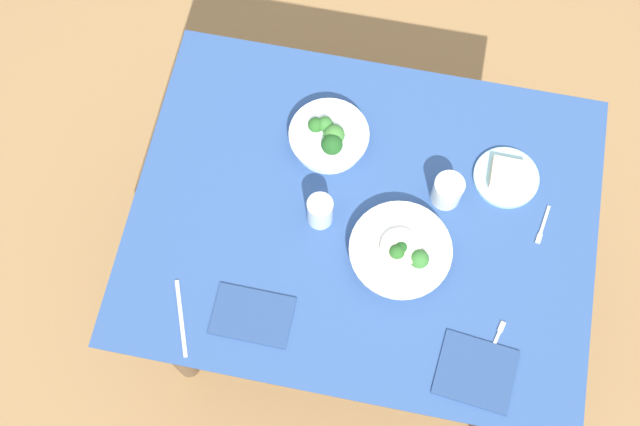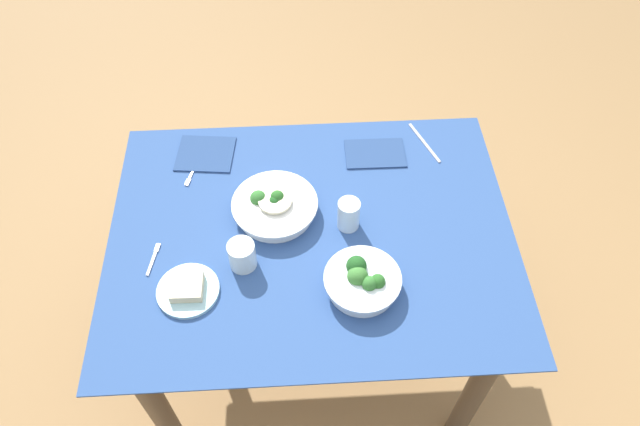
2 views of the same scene
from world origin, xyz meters
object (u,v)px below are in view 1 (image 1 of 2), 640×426
napkin_folded_upper (252,315)px  napkin_folded_lower (476,372)px  table_knife_left (181,318)px  broccoli_bowl_near (401,252)px  water_glass_side (320,211)px  broccoli_bowl_far (329,137)px  water_glass_center (447,191)px  fork_by_far_bowl (543,226)px  fork_by_near_bowl (497,337)px  bread_side_plate (507,176)px

napkin_folded_upper → napkin_folded_lower: same height
table_knife_left → broccoli_bowl_near: bearing=96.6°
napkin_folded_lower → water_glass_side: bearing=144.7°
broccoli_bowl_far → napkin_folded_upper: 0.51m
water_glass_center → napkin_folded_lower: water_glass_center is taller
broccoli_bowl_near → table_knife_left: broccoli_bowl_near is taller
fork_by_far_bowl → broccoli_bowl_far: bearing=-91.8°
fork_by_near_bowl → table_knife_left: bearing=113.1°
bread_side_plate → table_knife_left: bearing=-144.4°
bread_side_plate → broccoli_bowl_near: bearing=-132.3°
broccoli_bowl_near → napkin_folded_lower: 0.34m
water_glass_side → fork_by_far_bowl: 0.58m
water_glass_side → fork_by_far_bowl: water_glass_side is taller
broccoli_bowl_near → fork_by_far_bowl: 0.38m
bread_side_plate → table_knife_left: size_ratio=0.88×
water_glass_side → napkin_folded_lower: bearing=-35.3°
broccoli_bowl_near → napkin_folded_lower: broccoli_bowl_near is taller
bread_side_plate → fork_by_far_bowl: bearing=-47.1°
bread_side_plate → fork_by_near_bowl: size_ratio=1.86×
water_glass_side → napkin_folded_upper: (-0.11, -0.29, -0.05)m
broccoli_bowl_far → fork_by_near_bowl: broccoli_bowl_far is taller
fork_by_far_bowl → napkin_folded_upper: size_ratio=0.56×
broccoli_bowl_near → fork_by_near_bowl: 0.32m
water_glass_side → fork_by_near_bowl: size_ratio=1.08×
broccoli_bowl_near → water_glass_center: 0.20m
water_glass_side → napkin_folded_lower: (0.45, -0.32, -0.05)m
water_glass_center → fork_by_far_bowl: size_ratio=0.80×
napkin_folded_upper → napkin_folded_lower: size_ratio=1.07×
table_knife_left → napkin_folded_lower: size_ratio=1.07×
broccoli_bowl_near → napkin_folded_lower: bearing=-48.4°
broccoli_bowl_near → napkin_folded_upper: bearing=-145.8°
bread_side_plate → water_glass_side: (-0.46, -0.21, 0.04)m
broccoli_bowl_far → fork_by_far_bowl: bearing=-12.3°
napkin_folded_upper → fork_by_near_bowl: bearing=6.2°
fork_by_far_bowl → fork_by_near_bowl: (-0.08, -0.31, 0.00)m
fork_by_far_bowl → napkin_folded_upper: bearing=-50.7°
napkin_folded_lower → napkin_folded_upper: bearing=177.0°
fork_by_near_bowl → napkin_folded_lower: size_ratio=0.51×
napkin_folded_lower → broccoli_bowl_near: bearing=131.6°
broccoli_bowl_far → fork_by_far_bowl: size_ratio=1.94×
napkin_folded_upper → napkin_folded_lower: bearing=-3.0°
napkin_folded_lower → fork_by_near_bowl: bearing=66.6°
napkin_folded_lower → bread_side_plate: bearing=88.5°
broccoli_bowl_far → broccoli_bowl_near: bearing=-49.4°
broccoli_bowl_far → water_glass_center: bearing=-16.2°
water_glass_center → table_knife_left: bearing=-143.0°
broccoli_bowl_far → water_glass_side: bearing=-85.0°
fork_by_far_bowl → water_glass_side: bearing=-70.6°
water_glass_side → napkin_folded_upper: water_glass_side is taller
bread_side_plate → napkin_folded_lower: bearing=-91.5°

